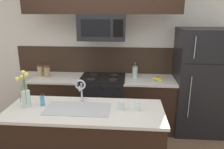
% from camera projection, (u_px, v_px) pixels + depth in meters
% --- Properties ---
extents(rear_partition, '(5.20, 0.10, 2.60)m').
position_uv_depth(rear_partition, '(121.00, 52.00, 3.97)').
color(rear_partition, silver).
rests_on(rear_partition, ground).
extents(splash_band, '(3.26, 0.01, 0.48)m').
position_uv_depth(splash_band, '(105.00, 60.00, 3.99)').
color(splash_band, '#332319').
rests_on(splash_band, rear_partition).
extents(back_counter_left, '(0.86, 0.65, 0.91)m').
position_uv_depth(back_counter_left, '(59.00, 101.00, 3.93)').
color(back_counter_left, black).
rests_on(back_counter_left, ground).
extents(back_counter_right, '(0.87, 0.65, 0.91)m').
position_uv_depth(back_counter_right, '(149.00, 104.00, 3.81)').
color(back_counter_right, black).
rests_on(back_counter_right, ground).
extents(stove_range, '(0.76, 0.64, 0.93)m').
position_uv_depth(stove_range, '(103.00, 102.00, 3.87)').
color(stove_range, black).
rests_on(stove_range, ground).
extents(microwave, '(0.74, 0.40, 0.41)m').
position_uv_depth(microwave, '(102.00, 27.00, 3.48)').
color(microwave, black).
extents(refrigerator, '(0.82, 0.74, 1.76)m').
position_uv_depth(refrigerator, '(200.00, 82.00, 3.65)').
color(refrigerator, black).
rests_on(refrigerator, ground).
extents(storage_jar_tall, '(0.10, 0.10, 0.19)m').
position_uv_depth(storage_jar_tall, '(40.00, 71.00, 3.83)').
color(storage_jar_tall, '#997F5B').
rests_on(storage_jar_tall, back_counter_left).
extents(storage_jar_medium, '(0.11, 0.11, 0.20)m').
position_uv_depth(storage_jar_medium, '(47.00, 71.00, 3.78)').
color(storage_jar_medium, '#997F5B').
rests_on(storage_jar_medium, back_counter_left).
extents(banana_bunch, '(0.19, 0.15, 0.08)m').
position_uv_depth(banana_bunch, '(158.00, 79.00, 3.61)').
color(banana_bunch, yellow).
rests_on(banana_bunch, back_counter_right).
extents(french_press, '(0.09, 0.09, 0.27)m').
position_uv_depth(french_press, '(135.00, 72.00, 3.73)').
color(french_press, silver).
rests_on(french_press, back_counter_right).
extents(island_counter, '(1.85, 0.73, 0.91)m').
position_uv_depth(island_counter, '(86.00, 143.00, 2.68)').
color(island_counter, black).
rests_on(island_counter, ground).
extents(kitchen_sink, '(0.76, 0.39, 0.16)m').
position_uv_depth(kitchen_sink, '(78.00, 114.00, 2.58)').
color(kitchen_sink, '#ADAFB5').
rests_on(kitchen_sink, island_counter).
extents(sink_faucet, '(0.14, 0.14, 0.31)m').
position_uv_depth(sink_faucet, '(81.00, 88.00, 2.69)').
color(sink_faucet, '#B7BABF').
rests_on(sink_faucet, island_counter).
extents(dish_soap_bottle, '(0.06, 0.05, 0.16)m').
position_uv_depth(dish_soap_bottle, '(42.00, 100.00, 2.64)').
color(dish_soap_bottle, '#4C93C6').
rests_on(dish_soap_bottle, island_counter).
extents(drinking_glass, '(0.07, 0.07, 0.11)m').
position_uv_depth(drinking_glass, '(121.00, 105.00, 2.54)').
color(drinking_glass, silver).
rests_on(drinking_glass, island_counter).
extents(spare_glass, '(0.06, 0.06, 0.11)m').
position_uv_depth(spare_glass, '(138.00, 106.00, 2.52)').
color(spare_glass, silver).
rests_on(spare_glass, island_counter).
extents(flower_vase, '(0.16, 0.19, 0.48)m').
position_uv_depth(flower_vase, '(26.00, 96.00, 2.59)').
color(flower_vase, silver).
rests_on(flower_vase, island_counter).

